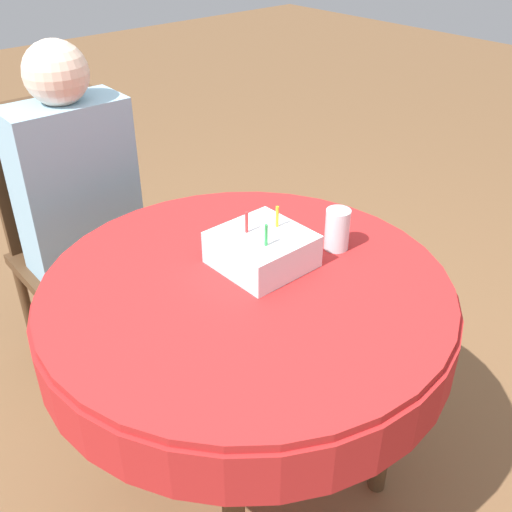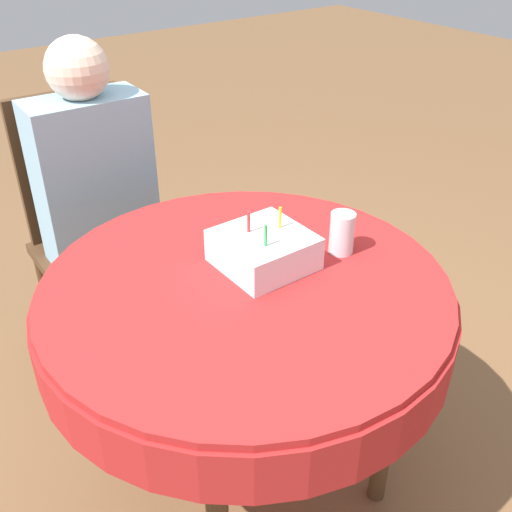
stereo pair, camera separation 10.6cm
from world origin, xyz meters
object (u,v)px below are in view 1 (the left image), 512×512
(chair, at_px, (75,233))
(birthday_cake, at_px, (262,249))
(person, at_px, (79,192))
(drinking_glass, at_px, (337,229))

(chair, relative_size, birthday_cake, 4.48)
(person, height_order, drinking_glass, person)
(person, height_order, birthday_cake, person)
(person, distance_m, birthday_cake, 0.77)
(chair, distance_m, person, 0.22)
(chair, relative_size, drinking_glass, 8.64)
(birthday_cake, bearing_deg, drinking_glass, -19.27)
(chair, height_order, birthday_cake, chair)
(birthday_cake, relative_size, drinking_glass, 1.93)
(chair, relative_size, person, 0.82)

